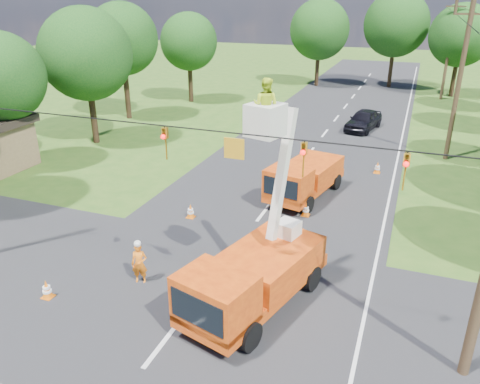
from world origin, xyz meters
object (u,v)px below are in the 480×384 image
at_px(tree_far_b, 396,24).
at_px(tree_left_f, 189,42).
at_px(traffic_cone_8, 191,211).
at_px(tree_far_a, 320,30).
at_px(ground_worker, 139,264).
at_px(traffic_cone_7, 377,168).
at_px(second_truck, 304,178).
at_px(bucket_truck, 254,267).
at_px(pole_right_far, 449,47).
at_px(traffic_cone_3, 306,209).
at_px(traffic_cone_4, 47,289).
at_px(tree_far_c, 461,35).
at_px(tree_left_c, 0,77).
at_px(tree_left_d, 86,54).
at_px(pole_right_mid, 460,79).
at_px(traffic_cone_2, 303,236).
at_px(tree_left_e, 122,39).
at_px(distant_car, 364,120).

bearing_deg(tree_far_b, tree_left_f, -139.88).
height_order(traffic_cone_8, tree_far_a, tree_far_a).
xyz_separation_m(ground_worker, traffic_cone_7, (7.02, 14.90, -0.45)).
bearing_deg(second_truck, traffic_cone_7, 69.25).
bearing_deg(bucket_truck, pole_right_far, 96.07).
bearing_deg(ground_worker, pole_right_far, 57.00).
xyz_separation_m(traffic_cone_3, tree_far_a, (-6.98, 34.63, 5.83)).
relative_size(traffic_cone_3, traffic_cone_4, 1.00).
bearing_deg(tree_far_c, tree_left_c, -128.23).
distance_m(tree_left_d, tree_left_f, 15.01).
bearing_deg(tree_left_f, tree_far_a, 52.99).
xyz_separation_m(pole_right_far, tree_left_f, (-23.30, -10.00, 0.58)).
bearing_deg(pole_right_mid, traffic_cone_8, -130.08).
bearing_deg(tree_left_d, tree_far_b, 59.04).
distance_m(traffic_cone_4, tree_far_a, 44.70).
relative_size(traffic_cone_2, pole_right_mid, 0.07).
distance_m(traffic_cone_3, tree_far_a, 35.80).
height_order(tree_left_e, tree_far_a, tree_far_a).
height_order(tree_left_f, tree_far_a, tree_far_a).
height_order(second_truck, traffic_cone_3, second_truck).
distance_m(ground_worker, traffic_cone_3, 8.86).
bearing_deg(traffic_cone_2, tree_left_e, 139.85).
bearing_deg(traffic_cone_4, tree_far_b, 80.26).
bearing_deg(tree_left_c, traffic_cone_2, -9.78).
relative_size(tree_left_f, tree_far_c, 0.92).
xyz_separation_m(bucket_truck, traffic_cone_8, (-5.08, 5.45, -1.25)).
bearing_deg(tree_left_d, second_truck, -15.43).
bearing_deg(bucket_truck, traffic_cone_8, 148.50).
height_order(ground_worker, tree_far_a, tree_far_a).
relative_size(traffic_cone_3, tree_left_e, 0.08).
relative_size(traffic_cone_8, tree_left_d, 0.08).
relative_size(pole_right_mid, tree_far_a, 1.05).
xyz_separation_m(traffic_cone_4, tree_left_d, (-10.05, 16.31, 5.77)).
bearing_deg(pole_right_mid, tree_far_a, 120.41).
bearing_deg(traffic_cone_2, tree_left_f, 125.46).
height_order(bucket_truck, traffic_cone_8, bucket_truck).
bearing_deg(distant_car, traffic_cone_3, -79.97).
bearing_deg(ground_worker, tree_far_c, 56.43).
bearing_deg(traffic_cone_3, ground_worker, -119.76).
bearing_deg(traffic_cone_2, tree_far_a, 101.36).
xyz_separation_m(tree_left_d, tree_far_a, (10.00, 28.00, 0.06)).
relative_size(second_truck, pole_right_far, 0.59).
relative_size(ground_worker, tree_far_a, 0.17).
relative_size(distant_car, pole_right_mid, 0.46).
distance_m(traffic_cone_7, tree_far_b, 30.15).
relative_size(traffic_cone_8, pole_right_mid, 0.07).
xyz_separation_m(traffic_cone_8, tree_left_e, (-13.70, 15.78, 6.13)).
distance_m(traffic_cone_2, traffic_cone_4, 10.24).
relative_size(traffic_cone_4, pole_right_far, 0.07).
bearing_deg(tree_left_c, ground_worker, -30.54).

